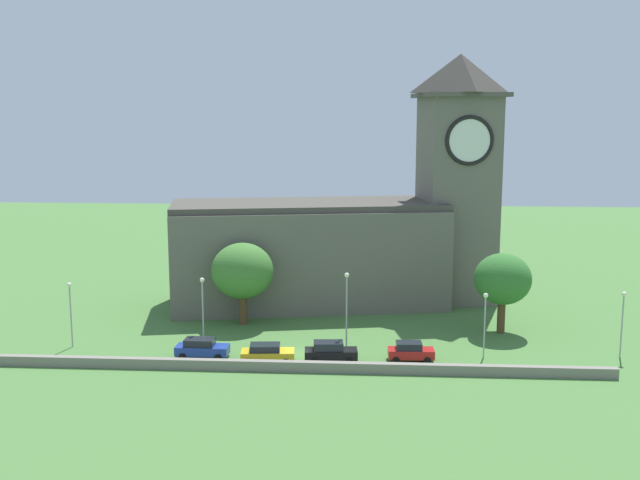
{
  "coord_description": "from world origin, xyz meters",
  "views": [
    {
      "loc": [
        6.57,
        -65.63,
        21.94
      ],
      "look_at": [
        1.86,
        7.7,
        9.5
      ],
      "focal_mm": 42.03,
      "sensor_mm": 36.0,
      "label": 1
    }
  ],
  "objects_px": {
    "church": "(355,230)",
    "car_yellow": "(267,353)",
    "tree_by_tower": "(242,271)",
    "streetlamp_central": "(347,301)",
    "streetlamp_east_mid": "(485,314)",
    "car_blue": "(202,348)",
    "streetlamp_east_end": "(623,313)",
    "streetlamp_west_end": "(70,303)",
    "tree_riverside_east": "(503,279)",
    "streetlamp_west_mid": "(203,301)",
    "car_black": "(330,352)",
    "car_red": "(410,351)"
  },
  "relations": [
    {
      "from": "car_yellow",
      "to": "streetlamp_west_mid",
      "type": "bearing_deg",
      "value": 152.27
    },
    {
      "from": "church",
      "to": "streetlamp_west_end",
      "type": "bearing_deg",
      "value": -144.57
    },
    {
      "from": "streetlamp_west_end",
      "to": "streetlamp_central",
      "type": "xyz_separation_m",
      "value": [
        26.1,
        -0.59,
        0.81
      ]
    },
    {
      "from": "streetlamp_east_end",
      "to": "tree_riverside_east",
      "type": "xyz_separation_m",
      "value": [
        -9.51,
        7.19,
        1.35
      ]
    },
    {
      "from": "car_blue",
      "to": "streetlamp_west_mid",
      "type": "height_order",
      "value": "streetlamp_west_mid"
    },
    {
      "from": "church",
      "to": "streetlamp_east_end",
      "type": "distance_m",
      "value": 31.17
    },
    {
      "from": "car_blue",
      "to": "streetlamp_west_end",
      "type": "relative_size",
      "value": 0.77
    },
    {
      "from": "church",
      "to": "tree_riverside_east",
      "type": "distance_m",
      "value": 19.18
    },
    {
      "from": "car_black",
      "to": "streetlamp_central",
      "type": "xyz_separation_m",
      "value": [
        1.36,
        2.4,
        4.1
      ]
    },
    {
      "from": "streetlamp_west_end",
      "to": "tree_by_tower",
      "type": "distance_m",
      "value": 17.45
    },
    {
      "from": "church",
      "to": "streetlamp_east_end",
      "type": "height_order",
      "value": "church"
    },
    {
      "from": "car_blue",
      "to": "tree_by_tower",
      "type": "relative_size",
      "value": 0.56
    },
    {
      "from": "car_yellow",
      "to": "streetlamp_central",
      "type": "height_order",
      "value": "streetlamp_central"
    },
    {
      "from": "streetlamp_central",
      "to": "car_blue",
      "type": "bearing_deg",
      "value": -172.48
    },
    {
      "from": "car_yellow",
      "to": "car_red",
      "type": "height_order",
      "value": "car_red"
    },
    {
      "from": "car_red",
      "to": "tree_riverside_east",
      "type": "relative_size",
      "value": 0.51
    },
    {
      "from": "church",
      "to": "streetlamp_east_mid",
      "type": "xyz_separation_m",
      "value": [
        12.12,
        -19.64,
        -4.5
      ]
    },
    {
      "from": "church",
      "to": "car_yellow",
      "type": "distance_m",
      "value": 24.45
    },
    {
      "from": "car_red",
      "to": "tree_by_tower",
      "type": "xyz_separation_m",
      "value": [
        -16.98,
        10.98,
        4.81
      ]
    },
    {
      "from": "church",
      "to": "tree_by_tower",
      "type": "height_order",
      "value": "church"
    },
    {
      "from": "streetlamp_east_mid",
      "to": "streetlamp_west_end",
      "type": "bearing_deg",
      "value": 178.79
    },
    {
      "from": "tree_by_tower",
      "to": "tree_riverside_east",
      "type": "distance_m",
      "value": 26.65
    },
    {
      "from": "streetlamp_central",
      "to": "car_red",
      "type": "bearing_deg",
      "value": -14.04
    },
    {
      "from": "streetlamp_west_mid",
      "to": "streetlamp_central",
      "type": "height_order",
      "value": "streetlamp_central"
    },
    {
      "from": "streetlamp_west_end",
      "to": "car_black",
      "type": "bearing_deg",
      "value": -6.9
    },
    {
      "from": "car_yellow",
      "to": "streetlamp_west_end",
      "type": "relative_size",
      "value": 0.78
    },
    {
      "from": "streetlamp_central",
      "to": "streetlamp_east_mid",
      "type": "relative_size",
      "value": 1.27
    },
    {
      "from": "streetlamp_west_end",
      "to": "streetlamp_east_mid",
      "type": "bearing_deg",
      "value": -1.21
    },
    {
      "from": "church",
      "to": "car_blue",
      "type": "distance_m",
      "value": 26.23
    },
    {
      "from": "car_black",
      "to": "streetlamp_east_end",
      "type": "bearing_deg",
      "value": 6.86
    },
    {
      "from": "car_blue",
      "to": "streetlamp_east_end",
      "type": "xyz_separation_m",
      "value": [
        38.04,
        2.49,
        3.28
      ]
    },
    {
      "from": "car_blue",
      "to": "streetlamp_central",
      "type": "bearing_deg",
      "value": 7.52
    },
    {
      "from": "car_black",
      "to": "streetlamp_east_mid",
      "type": "relative_size",
      "value": 0.79
    },
    {
      "from": "car_blue",
      "to": "streetlamp_west_end",
      "type": "height_order",
      "value": "streetlamp_west_end"
    },
    {
      "from": "church",
      "to": "tree_by_tower",
      "type": "bearing_deg",
      "value": -139.42
    },
    {
      "from": "church",
      "to": "car_black",
      "type": "relative_size",
      "value": 8.08
    },
    {
      "from": "church",
      "to": "car_black",
      "type": "xyz_separation_m",
      "value": [
        -1.72,
        -21.82,
        -7.66
      ]
    },
    {
      "from": "streetlamp_east_mid",
      "to": "tree_by_tower",
      "type": "xyz_separation_m",
      "value": [
        -23.66,
        9.75,
        1.55
      ]
    },
    {
      "from": "streetlamp_east_mid",
      "to": "car_yellow",
      "type": "bearing_deg",
      "value": -173.17
    },
    {
      "from": "car_yellow",
      "to": "streetlamp_east_mid",
      "type": "relative_size",
      "value": 0.81
    },
    {
      "from": "streetlamp_central",
      "to": "tree_by_tower",
      "type": "xyz_separation_m",
      "value": [
        -11.18,
        9.53,
        0.61
      ]
    },
    {
      "from": "car_blue",
      "to": "car_yellow",
      "type": "xyz_separation_m",
      "value": [
        6.1,
        -0.83,
        -0.07
      ]
    },
    {
      "from": "church",
      "to": "car_yellow",
      "type": "height_order",
      "value": "church"
    },
    {
      "from": "church",
      "to": "streetlamp_east_mid",
      "type": "height_order",
      "value": "church"
    },
    {
      "from": "streetlamp_central",
      "to": "car_yellow",
      "type": "bearing_deg",
      "value": -159.95
    },
    {
      "from": "streetlamp_central",
      "to": "tree_riverside_east",
      "type": "distance_m",
      "value": 17.35
    },
    {
      "from": "car_blue",
      "to": "streetlamp_east_end",
      "type": "relative_size",
      "value": 0.78
    },
    {
      "from": "streetlamp_east_mid",
      "to": "car_red",
      "type": "bearing_deg",
      "value": -169.62
    },
    {
      "from": "car_red",
      "to": "car_yellow",
      "type": "bearing_deg",
      "value": -175.05
    },
    {
      "from": "streetlamp_west_mid",
      "to": "streetlamp_central",
      "type": "bearing_deg",
      "value": -3.61
    }
  ]
}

